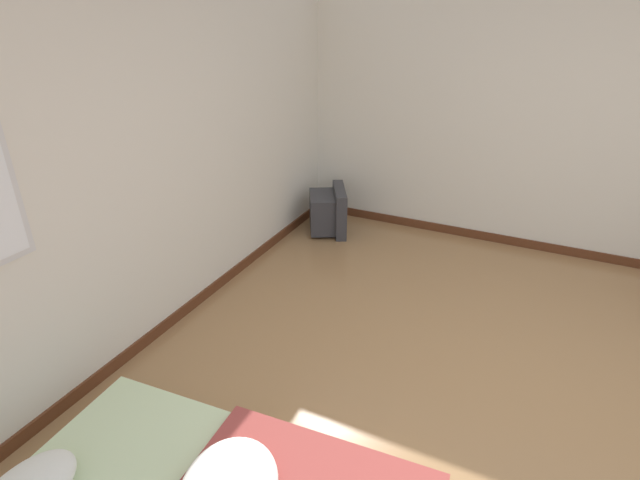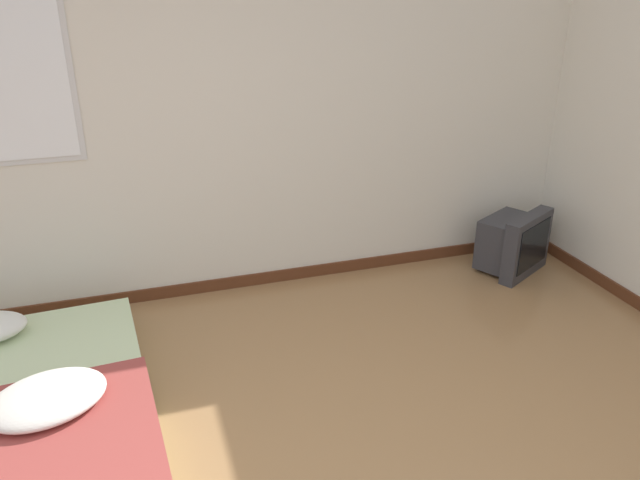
% 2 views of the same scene
% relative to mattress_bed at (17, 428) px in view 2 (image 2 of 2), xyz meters
% --- Properties ---
extents(wall_back, '(7.88, 0.08, 2.60)m').
position_rel_mattress_bed_xyz_m(wall_back, '(1.21, 1.39, 1.16)').
color(wall_back, silver).
rests_on(wall_back, ground_plane).
extents(mattress_bed, '(1.39, 2.12, 0.34)m').
position_rel_mattress_bed_xyz_m(mattress_bed, '(0.00, 0.00, 0.00)').
color(mattress_bed, beige).
rests_on(mattress_bed, ground_plane).
extents(crt_tv, '(0.63, 0.57, 0.49)m').
position_rel_mattress_bed_xyz_m(crt_tv, '(3.46, 0.98, 0.11)').
color(crt_tv, '#333338').
rests_on(crt_tv, ground_plane).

